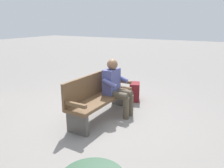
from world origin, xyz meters
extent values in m
plane|color=gray|center=(0.00, 0.00, 0.00)|extent=(40.00, 40.00, 0.00)
cube|color=brown|center=(0.00, 0.00, 0.42)|extent=(1.81, 0.53, 0.06)
cube|color=brown|center=(-0.01, -0.21, 0.68)|extent=(1.80, 0.10, 0.45)
cube|color=brown|center=(-0.85, 0.02, 0.57)|extent=(0.07, 0.48, 0.06)
cube|color=brown|center=(0.85, -0.02, 0.57)|extent=(0.07, 0.48, 0.06)
cube|color=#4C4742|center=(-0.80, 0.02, 0.20)|extent=(0.09, 0.43, 0.39)
cube|color=#4C4742|center=(0.80, -0.02, 0.20)|extent=(0.09, 0.43, 0.39)
cube|color=#474C84|center=(-0.29, 0.06, 0.71)|extent=(0.41, 0.23, 0.52)
sphere|color=brown|center=(-0.29, 0.08, 1.07)|extent=(0.22, 0.22, 0.22)
cylinder|color=#4C4233|center=(-0.39, 0.27, 0.47)|extent=(0.16, 0.42, 0.15)
cylinder|color=#4C4233|center=(-0.19, 0.26, 0.47)|extent=(0.16, 0.42, 0.15)
cylinder|color=#4C4233|center=(-0.38, 0.46, 0.23)|extent=(0.13, 0.13, 0.45)
cylinder|color=#4C4233|center=(-0.18, 0.45, 0.23)|extent=(0.13, 0.13, 0.45)
cylinder|color=#474C84|center=(-0.53, 0.16, 0.74)|extent=(0.10, 0.32, 0.18)
cylinder|color=#474C84|center=(-0.05, 0.15, 0.74)|extent=(0.10, 0.32, 0.18)
cube|color=maroon|center=(-1.26, 0.18, 0.22)|extent=(0.42, 0.35, 0.45)
cube|color=maroon|center=(-1.21, 0.05, 0.16)|extent=(0.25, 0.13, 0.20)
camera|label=1|loc=(3.58, 2.20, 1.92)|focal=35.30mm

